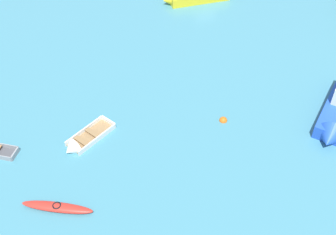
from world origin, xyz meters
The scene contains 3 objects.
rowboat_white_far_back centered at (-5.01, 23.95, 0.15)m, with size 2.97×3.06×1.04m.
kayak_red_outer_right centered at (-5.68, 19.86, 0.16)m, with size 3.54×1.27×0.33m.
mooring_buoy_between_boats_left centered at (3.21, 25.41, 0.00)m, with size 0.47×0.47×0.47m, color orange.
Camera 1 is at (-1.23, 7.75, 17.00)m, focal length 45.32 mm.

